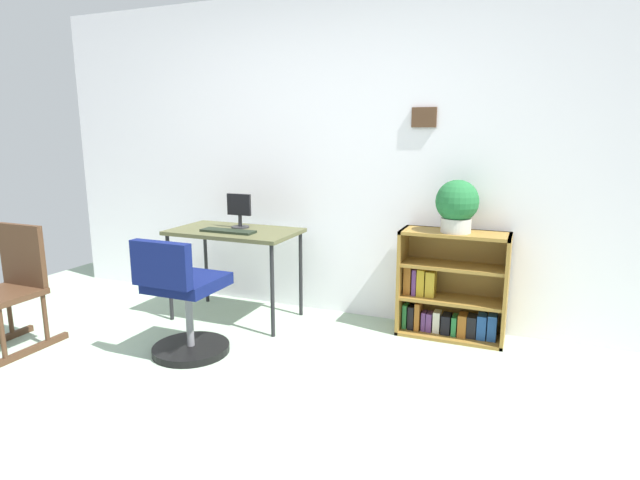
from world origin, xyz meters
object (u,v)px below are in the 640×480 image
at_px(potted_plant_on_shelf, 457,205).
at_px(bookshelf_low, 450,290).
at_px(keyboard, 228,231).
at_px(rocking_chair, 12,287).
at_px(monitor, 239,210).
at_px(desk, 235,237).
at_px(office_chair, 184,304).

bearing_deg(potted_plant_on_shelf, bookshelf_low, 113.65).
bearing_deg(keyboard, potted_plant_on_shelf, 11.88).
bearing_deg(rocking_chair, monitor, 46.72).
height_order(desk, monitor, monitor).
bearing_deg(rocking_chair, potted_plant_on_shelf, 25.60).
height_order(desk, bookshelf_low, bookshelf_low).
bearing_deg(potted_plant_on_shelf, keyboard, -168.12).
distance_m(bookshelf_low, potted_plant_on_shelf, 0.64).
relative_size(monitor, potted_plant_on_shelf, 0.74).
relative_size(desk, keyboard, 2.29).
bearing_deg(bookshelf_low, monitor, -173.02).
relative_size(desk, bookshelf_low, 1.27).
xyz_separation_m(keyboard, rocking_chair, (-1.13, -0.99, -0.30)).
bearing_deg(desk, potted_plant_on_shelf, 8.19).
height_order(office_chair, bookshelf_low, office_chair).
xyz_separation_m(keyboard, bookshelf_low, (1.64, 0.40, -0.39)).
xyz_separation_m(desk, monitor, (-0.00, 0.09, 0.20)).
distance_m(desk, potted_plant_on_shelf, 1.72).
bearing_deg(monitor, bookshelf_low, 6.98).
bearing_deg(monitor, potted_plant_on_shelf, 5.21).
bearing_deg(rocking_chair, desk, 44.44).
bearing_deg(office_chair, rocking_chair, -164.63).
bearing_deg(desk, monitor, 92.01).
xyz_separation_m(bookshelf_low, potted_plant_on_shelf, (0.02, -0.05, 0.64)).
bearing_deg(keyboard, rocking_chair, -138.83).
distance_m(keyboard, rocking_chair, 1.53).
distance_m(monitor, keyboard, 0.24).
bearing_deg(rocking_chair, keyboard, 41.17).
bearing_deg(potted_plant_on_shelf, monitor, -174.79).
bearing_deg(keyboard, office_chair, -84.93).
relative_size(desk, rocking_chair, 1.16).
relative_size(office_chair, rocking_chair, 0.96).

